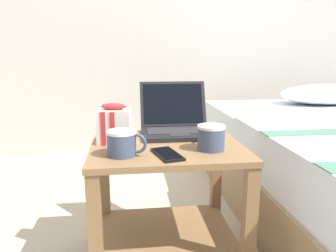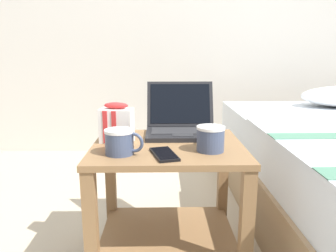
% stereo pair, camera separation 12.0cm
% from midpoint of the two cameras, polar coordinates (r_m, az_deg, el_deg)
% --- Properties ---
extents(back_wall, '(8.00, 0.05, 2.50)m').
position_cam_midpoint_polar(back_wall, '(2.86, 0.59, 20.58)').
color(back_wall, beige).
rests_on(back_wall, ground_plane).
extents(bedside_table, '(0.57, 0.49, 0.51)m').
position_cam_midpoint_polar(bedside_table, '(1.32, 2.62, -10.97)').
color(bedside_table, olive).
rests_on(bedside_table, ground_plane).
extents(laptop, '(0.30, 0.29, 0.21)m').
position_cam_midpoint_polar(laptop, '(1.42, 4.75, 0.43)').
color(laptop, black).
rests_on(laptop, bedside_table).
extents(mug_front_left, '(0.10, 0.14, 0.09)m').
position_cam_midpoint_polar(mug_front_left, '(1.18, 10.32, -1.96)').
color(mug_front_left, '#3F4C6B').
rests_on(mug_front_left, bedside_table).
extents(mug_front_right, '(0.14, 0.10, 0.09)m').
position_cam_midpoint_polar(mug_front_right, '(1.13, -5.34, -2.56)').
color(mug_front_right, '#3F4C6B').
rests_on(mug_front_right, bedside_table).
extents(snack_bag, '(0.14, 0.09, 0.16)m').
position_cam_midpoint_polar(snack_bag, '(1.28, -6.29, 0.32)').
color(snack_bag, white).
rests_on(snack_bag, bedside_table).
extents(cell_phone, '(0.11, 0.17, 0.01)m').
position_cam_midpoint_polar(cell_phone, '(1.12, 2.40, -4.95)').
color(cell_phone, black).
rests_on(cell_phone, bedside_table).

